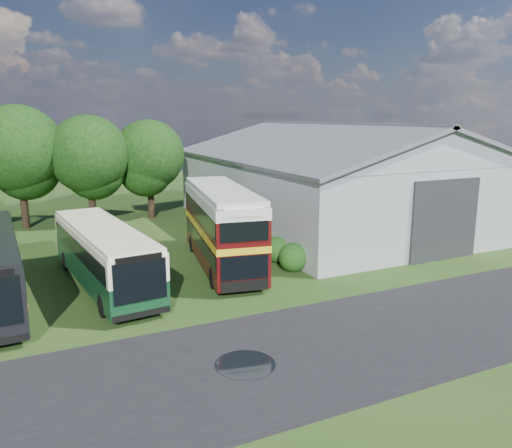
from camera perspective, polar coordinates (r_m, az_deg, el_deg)
ground at (r=21.53m, az=-0.90°, el=-11.60°), size 120.00×120.00×0.00m
asphalt_road at (r=20.57m, az=10.55°, el=-13.00°), size 60.00×8.00×0.02m
puddle at (r=18.52m, az=-1.26°, el=-15.80°), size 2.20×2.20×0.01m
storage_shed at (r=41.32m, az=8.83°, el=5.80°), size 18.80×24.80×8.15m
tree_mid at (r=42.78m, az=-25.48°, el=7.70°), size 6.80×6.80×9.60m
tree_right_a at (r=42.14m, az=-18.56°, el=7.51°), size 6.26×6.26×8.83m
tree_right_b at (r=43.83m, az=-12.13°, el=7.71°), size 5.98×5.98×8.45m
shrub_front at (r=28.94m, az=4.25°, el=-5.29°), size 1.70×1.70×1.70m
shrub_mid at (r=30.61m, az=2.39°, el=-4.28°), size 1.60×1.60×1.60m
shrub_back at (r=32.32m, az=0.73°, el=-3.37°), size 1.80×1.80×1.80m
bus_green_single at (r=26.92m, az=-16.97°, el=-3.38°), size 3.83×11.78×3.19m
bus_maroon_double at (r=29.13m, az=-3.92°, el=-0.40°), size 4.66×11.23×4.69m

